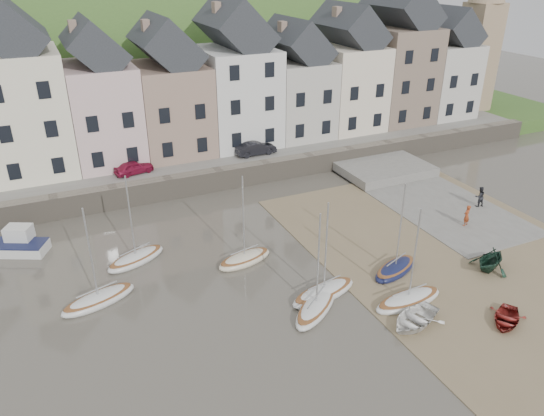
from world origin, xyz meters
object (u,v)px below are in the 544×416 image
rowboat_white (414,319)px  person_red (467,215)px  sailboat_0 (136,258)px  car_left (134,167)px  rowboat_green (491,259)px  person_dark (480,197)px  rowboat_red (506,319)px  car_right (256,148)px

rowboat_white → person_red: (10.77, 7.58, 0.52)m
sailboat_0 → car_left: 11.90m
rowboat_green → person_dark: size_ratio=1.71×
rowboat_green → rowboat_red: rowboat_green is taller
rowboat_green → person_dark: (6.21, 7.25, 0.14)m
person_red → person_dark: person_dark is taller
sailboat_0 → rowboat_white: 17.83m
rowboat_green → rowboat_red: bearing=-56.1°
rowboat_white → car_left: car_left is taller
rowboat_green → rowboat_red: 5.52m
rowboat_white → rowboat_red: bearing=48.8°
rowboat_white → car_right: bearing=159.9°
sailboat_0 → rowboat_green: sailboat_0 is taller
person_red → person_dark: size_ratio=0.97×
rowboat_white → car_left: 26.38m
car_left → rowboat_white: bearing=-169.7°
sailboat_0 → person_red: (23.16, -5.24, 0.66)m
rowboat_red → rowboat_green: bearing=108.6°
rowboat_white → person_dark: (14.07, 9.66, 0.54)m
person_red → car_left: car_left is taller
car_left → car_right: (11.11, 0.00, 0.07)m
rowboat_white → car_left: (-10.05, 24.33, 1.74)m
person_red → rowboat_green: bearing=45.2°
rowboat_green → rowboat_red: (-3.27, -4.41, -0.47)m
rowboat_red → sailboat_0: bearing=-166.0°
rowboat_red → person_red: (6.18, 9.59, 0.59)m
sailboat_0 → rowboat_red: 22.54m
rowboat_white → car_right: size_ratio=0.90×
person_dark → car_left: 28.26m
rowboat_white → rowboat_red: (4.59, -2.01, -0.07)m
rowboat_white → rowboat_green: bearing=89.5°
rowboat_red → car_right: bearing=152.8°
rowboat_white → car_right: 24.42m
rowboat_green → car_left: bearing=-160.3°
car_right → car_left: bearing=89.0°
rowboat_white → rowboat_green: (7.86, 2.41, 0.40)m
sailboat_0 → rowboat_white: size_ratio=1.86×
rowboat_white → car_right: car_right is taller
rowboat_red → car_right: 26.64m
rowboat_red → person_red: person_red is taller
rowboat_red → car_left: 30.18m
person_red → car_right: bearing=-75.4°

